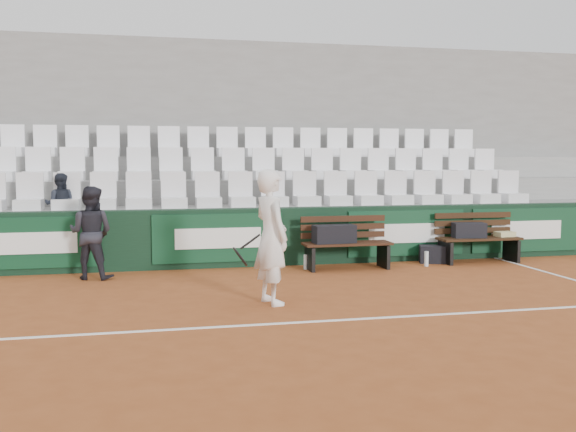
# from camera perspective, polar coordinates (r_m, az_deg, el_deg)

# --- Properties ---
(ground) EXTENTS (80.00, 80.00, 0.00)m
(ground) POSITION_cam_1_polar(r_m,az_deg,el_deg) (7.30, -1.24, -9.59)
(ground) COLOR #944921
(ground) RESTS_ON ground
(court_baseline) EXTENTS (18.00, 0.06, 0.01)m
(court_baseline) POSITION_cam_1_polar(r_m,az_deg,el_deg) (7.29, -1.24, -9.56)
(court_baseline) COLOR white
(court_baseline) RESTS_ON ground
(back_barrier) EXTENTS (18.00, 0.34, 1.00)m
(back_barrier) POSITION_cam_1_polar(r_m,az_deg,el_deg) (11.09, -4.93, -1.92)
(back_barrier) COLOR black
(back_barrier) RESTS_ON ground
(grandstand_tier_front) EXTENTS (18.00, 0.95, 1.00)m
(grandstand_tier_front) POSITION_cam_1_polar(r_m,az_deg,el_deg) (11.71, -5.67, -1.57)
(grandstand_tier_front) COLOR gray
(grandstand_tier_front) RESTS_ON ground
(grandstand_tier_mid) EXTENTS (18.00, 0.95, 1.45)m
(grandstand_tier_mid) POSITION_cam_1_polar(r_m,az_deg,el_deg) (12.62, -6.20, -0.07)
(grandstand_tier_mid) COLOR gray
(grandstand_tier_mid) RESTS_ON ground
(grandstand_tier_back) EXTENTS (18.00, 0.95, 1.90)m
(grandstand_tier_back) POSITION_cam_1_polar(r_m,az_deg,el_deg) (13.55, -6.65, 1.23)
(grandstand_tier_back) COLOR #999996
(grandstand_tier_back) RESTS_ON ground
(grandstand_rear_wall) EXTENTS (18.00, 0.30, 4.40)m
(grandstand_rear_wall) POSITION_cam_1_polar(r_m,az_deg,el_deg) (14.14, -6.96, 6.45)
(grandstand_rear_wall) COLOR gray
(grandstand_rear_wall) RESTS_ON ground
(seat_row_front) EXTENTS (11.90, 0.44, 0.63)m
(seat_row_front) POSITION_cam_1_polar(r_m,az_deg,el_deg) (11.47, -5.61, 2.38)
(seat_row_front) COLOR silver
(seat_row_front) RESTS_ON grandstand_tier_front
(seat_row_mid) EXTENTS (11.90, 0.44, 0.63)m
(seat_row_mid) POSITION_cam_1_polar(r_m,az_deg,el_deg) (12.40, -6.15, 4.65)
(seat_row_mid) COLOR white
(seat_row_mid) RESTS_ON grandstand_tier_mid
(seat_row_back) EXTENTS (11.90, 0.44, 0.63)m
(seat_row_back) POSITION_cam_1_polar(r_m,az_deg,el_deg) (13.35, -6.63, 6.61)
(seat_row_back) COLOR white
(seat_row_back) RESTS_ON grandstand_tier_back
(bench_left) EXTENTS (1.50, 0.56, 0.45)m
(bench_left) POSITION_cam_1_polar(r_m,az_deg,el_deg) (10.88, 5.28, -3.53)
(bench_left) COLOR #371C10
(bench_left) RESTS_ON ground
(bench_right) EXTENTS (1.50, 0.56, 0.45)m
(bench_right) POSITION_cam_1_polar(r_m,az_deg,el_deg) (12.02, 16.60, -2.91)
(bench_right) COLOR #311C0E
(bench_right) RESTS_ON ground
(sports_bag_left) EXTENTS (0.72, 0.35, 0.30)m
(sports_bag_left) POSITION_cam_1_polar(r_m,az_deg,el_deg) (10.75, 4.12, -1.61)
(sports_bag_left) COLOR black
(sports_bag_left) RESTS_ON bench_left
(sports_bag_right) EXTENTS (0.60, 0.34, 0.27)m
(sports_bag_right) POSITION_cam_1_polar(r_m,az_deg,el_deg) (11.90, 15.79, -1.23)
(sports_bag_right) COLOR black
(sports_bag_right) RESTS_ON bench_right
(towel) EXTENTS (0.34, 0.26, 0.09)m
(towel) POSITION_cam_1_polar(r_m,az_deg,el_deg) (12.27, 18.70, -1.53)
(towel) COLOR #C8BE81
(towel) RESTS_ON bench_right
(sports_bag_ground) EXTENTS (0.58, 0.45, 0.31)m
(sports_bag_ground) POSITION_cam_1_polar(r_m,az_deg,el_deg) (11.77, 12.85, -3.33)
(sports_bag_ground) COLOR black
(sports_bag_ground) RESTS_ON ground
(water_bottle_near) EXTENTS (0.07, 0.07, 0.25)m
(water_bottle_near) POSITION_cam_1_polar(r_m,az_deg,el_deg) (10.81, 1.58, -4.10)
(water_bottle_near) COLOR silver
(water_bottle_near) RESTS_ON ground
(water_bottle_far) EXTENTS (0.07, 0.07, 0.26)m
(water_bottle_far) POSITION_cam_1_polar(r_m,az_deg,el_deg) (11.36, 12.20, -3.74)
(water_bottle_far) COLOR silver
(water_bottle_far) RESTS_ON ground
(tennis_player) EXTENTS (0.78, 0.72, 1.72)m
(tennis_player) POSITION_cam_1_polar(r_m,az_deg,el_deg) (8.16, -1.52, -1.88)
(tennis_player) COLOR white
(tennis_player) RESTS_ON ground
(ball_kid) EXTENTS (0.84, 0.75, 1.44)m
(ball_kid) POSITION_cam_1_polar(r_m,az_deg,el_deg) (10.33, -17.11, -1.43)
(ball_kid) COLOR black
(ball_kid) RESTS_ON ground
(spectator_c) EXTENTS (0.54, 0.43, 1.06)m
(spectator_c) POSITION_cam_1_polar(r_m,az_deg,el_deg) (11.52, -19.66, 3.20)
(spectator_c) COLOR black
(spectator_c) RESTS_ON grandstand_tier_front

